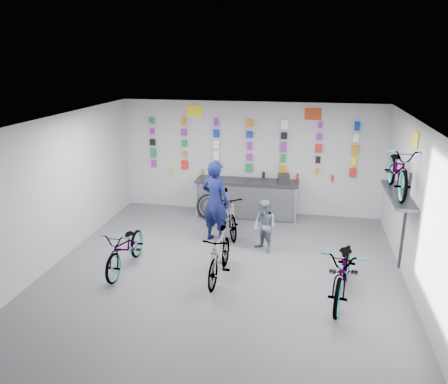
% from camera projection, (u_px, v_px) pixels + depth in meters
% --- Properties ---
extents(floor, '(8.00, 8.00, 0.00)m').
position_uv_depth(floor, '(220.00, 280.00, 8.43)').
color(floor, '#4B4B50').
rests_on(floor, ground).
extents(ceiling, '(8.00, 8.00, 0.00)m').
position_uv_depth(ceiling, '(220.00, 125.00, 7.53)').
color(ceiling, white).
rests_on(ceiling, wall_back).
extents(wall_back, '(7.00, 0.00, 7.00)m').
position_uv_depth(wall_back, '(250.00, 158.00, 11.73)').
color(wall_back, '#BBBBBD').
rests_on(wall_back, floor).
extents(wall_front, '(7.00, 0.00, 7.00)m').
position_uv_depth(wall_front, '(138.00, 341.00, 4.24)').
color(wall_front, '#BBBBBD').
rests_on(wall_front, floor).
extents(wall_left, '(0.00, 8.00, 8.00)m').
position_uv_depth(wall_left, '(47.00, 195.00, 8.62)').
color(wall_left, '#BBBBBD').
rests_on(wall_left, floor).
extents(wall_right, '(0.00, 8.00, 8.00)m').
position_uv_depth(wall_right, '(423.00, 220.00, 7.35)').
color(wall_right, '#BBBBBD').
rests_on(wall_right, floor).
extents(counter, '(2.70, 0.66, 1.00)m').
position_uv_depth(counter, '(247.00, 199.00, 11.60)').
color(counter, black).
rests_on(counter, floor).
extents(merch_wall, '(5.56, 0.08, 1.57)m').
position_uv_depth(merch_wall, '(252.00, 149.00, 11.56)').
color(merch_wall, purple).
rests_on(merch_wall, wall_back).
extents(wall_bracket, '(0.39, 1.90, 2.00)m').
position_uv_depth(wall_bracket, '(399.00, 199.00, 8.51)').
color(wall_bracket, '#333338').
rests_on(wall_bracket, wall_right).
extents(sign_left, '(0.42, 0.02, 0.30)m').
position_uv_depth(sign_left, '(194.00, 111.00, 11.61)').
color(sign_left, yellow).
rests_on(sign_left, wall_back).
extents(sign_right, '(0.42, 0.02, 0.30)m').
position_uv_depth(sign_right, '(313.00, 114.00, 11.05)').
color(sign_right, '#B93B19').
rests_on(sign_right, wall_back).
extents(sign_side, '(0.02, 0.40, 0.30)m').
position_uv_depth(sign_side, '(415.00, 139.00, 8.13)').
color(sign_side, yellow).
rests_on(sign_side, wall_right).
extents(bike_left, '(0.62, 1.75, 0.92)m').
position_uv_depth(bike_left, '(126.00, 248.00, 8.73)').
color(bike_left, gray).
rests_on(bike_left, floor).
extents(bike_center, '(0.53, 1.65, 0.98)m').
position_uv_depth(bike_center, '(219.00, 255.00, 8.35)').
color(bike_center, gray).
rests_on(bike_center, floor).
extents(bike_right, '(1.06, 2.14, 1.07)m').
position_uv_depth(bike_right, '(344.00, 270.00, 7.68)').
color(bike_right, gray).
rests_on(bike_right, floor).
extents(bike_service, '(1.13, 1.81, 1.05)m').
position_uv_depth(bike_service, '(228.00, 213.00, 10.46)').
color(bike_service, gray).
rests_on(bike_service, floor).
extents(bike_wall, '(0.63, 1.80, 0.95)m').
position_uv_depth(bike_wall, '(399.00, 170.00, 8.35)').
color(bike_wall, gray).
rests_on(bike_wall, wall_bracket).
extents(clerk, '(0.81, 0.67, 1.91)m').
position_uv_depth(clerk, '(215.00, 202.00, 9.95)').
color(clerk, '#0F1546').
rests_on(clerk, floor).
extents(customer, '(0.72, 0.71, 1.17)m').
position_uv_depth(customer, '(264.00, 226.00, 9.49)').
color(customer, slate).
rests_on(customer, floor).
extents(spare_wheel, '(0.72, 0.32, 0.69)m').
position_uv_depth(spare_wheel, '(209.00, 207.00, 11.47)').
color(spare_wheel, black).
rests_on(spare_wheel, floor).
extents(register, '(0.33, 0.35, 0.22)m').
position_uv_depth(register, '(284.00, 178.00, 11.25)').
color(register, black).
rests_on(register, counter).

